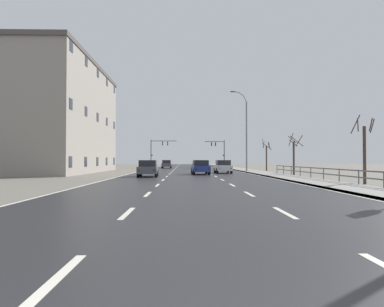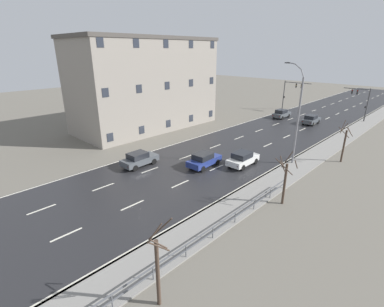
{
  "view_description": "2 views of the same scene",
  "coord_description": "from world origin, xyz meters",
  "px_view_note": "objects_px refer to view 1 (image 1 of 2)",
  "views": [
    {
      "loc": [
        -0.64,
        -2.38,
        1.59
      ],
      "look_at": [
        0.9,
        66.62,
        2.94
      ],
      "focal_mm": 30.9,
      "sensor_mm": 36.0,
      "label": 1
    },
    {
      "loc": [
        19.7,
        12.68,
        11.93
      ],
      "look_at": [
        0.0,
        33.0,
        1.43
      ],
      "focal_mm": 26.16,
      "sensor_mm": 36.0,
      "label": 2
    }
  ],
  "objects_px": {
    "car_near_left": "(197,164)",
    "brick_building": "(57,118)",
    "traffic_signal_right": "(219,149)",
    "car_far_right": "(223,167)",
    "car_mid_centre": "(200,167)",
    "car_far_left": "(167,164)",
    "street_lamp_midground": "(246,132)",
    "car_distant": "(148,168)",
    "traffic_signal_left": "(158,148)"
  },
  "relations": [
    {
      "from": "car_far_left",
      "to": "brick_building",
      "type": "relative_size",
      "value": 0.18
    },
    {
      "from": "car_far_left",
      "to": "traffic_signal_left",
      "type": "bearing_deg",
      "value": 107.58
    },
    {
      "from": "street_lamp_midground",
      "to": "traffic_signal_left",
      "type": "relative_size",
      "value": 1.81
    },
    {
      "from": "street_lamp_midground",
      "to": "traffic_signal_right",
      "type": "xyz_separation_m",
      "value": [
        -0.61,
        27.2,
        -1.35
      ]
    },
    {
      "from": "street_lamp_midground",
      "to": "car_distant",
      "type": "bearing_deg",
      "value": -133.31
    },
    {
      "from": "car_near_left",
      "to": "brick_building",
      "type": "xyz_separation_m",
      "value": [
        -18.66,
        -20.47,
        6.13
      ]
    },
    {
      "from": "traffic_signal_left",
      "to": "car_far_right",
      "type": "relative_size",
      "value": 1.44
    },
    {
      "from": "traffic_signal_right",
      "to": "traffic_signal_left",
      "type": "relative_size",
      "value": 0.97
    },
    {
      "from": "street_lamp_midground",
      "to": "brick_building",
      "type": "bearing_deg",
      "value": -176.92
    },
    {
      "from": "traffic_signal_right",
      "to": "traffic_signal_left",
      "type": "bearing_deg",
      "value": 177.73
    },
    {
      "from": "street_lamp_midground",
      "to": "car_mid_centre",
      "type": "bearing_deg",
      "value": -130.23
    },
    {
      "from": "car_far_left",
      "to": "brick_building",
      "type": "distance_m",
      "value": 25.55
    },
    {
      "from": "street_lamp_midground",
      "to": "car_distant",
      "type": "height_order",
      "value": "street_lamp_midground"
    },
    {
      "from": "traffic_signal_left",
      "to": "car_distant",
      "type": "distance_m",
      "value": 40.22
    },
    {
      "from": "traffic_signal_left",
      "to": "car_mid_centre",
      "type": "xyz_separation_m",
      "value": [
        7.58,
        -35.27,
        -3.33
      ]
    },
    {
      "from": "car_mid_centre",
      "to": "street_lamp_midground",
      "type": "bearing_deg",
      "value": 46.65
    },
    {
      "from": "car_near_left",
      "to": "brick_building",
      "type": "distance_m",
      "value": 28.37
    },
    {
      "from": "car_distant",
      "to": "car_far_right",
      "type": "relative_size",
      "value": 1.01
    },
    {
      "from": "traffic_signal_left",
      "to": "car_distant",
      "type": "relative_size",
      "value": 1.43
    },
    {
      "from": "car_mid_centre",
      "to": "car_near_left",
      "type": "height_order",
      "value": "same"
    },
    {
      "from": "street_lamp_midground",
      "to": "car_near_left",
      "type": "xyz_separation_m",
      "value": [
        -5.69,
        19.16,
        -4.51
      ]
    },
    {
      "from": "street_lamp_midground",
      "to": "car_far_right",
      "type": "height_order",
      "value": "street_lamp_midground"
    },
    {
      "from": "traffic_signal_left",
      "to": "car_far_left",
      "type": "xyz_separation_m",
      "value": [
        2.41,
        -7.79,
        -3.33
      ]
    },
    {
      "from": "traffic_signal_left",
      "to": "car_far_right",
      "type": "bearing_deg",
      "value": -72.0
    },
    {
      "from": "car_mid_centre",
      "to": "brick_building",
      "type": "xyz_separation_m",
      "value": [
        -17.97,
        6.23,
        6.13
      ]
    },
    {
      "from": "street_lamp_midground",
      "to": "traffic_signal_right",
      "type": "distance_m",
      "value": 27.24
    },
    {
      "from": "car_far_left",
      "to": "car_near_left",
      "type": "relative_size",
      "value": 0.99
    },
    {
      "from": "car_far_right",
      "to": "car_mid_centre",
      "type": "bearing_deg",
      "value": -132.6
    },
    {
      "from": "car_mid_centre",
      "to": "car_distant",
      "type": "xyz_separation_m",
      "value": [
        -5.19,
        -4.74,
        0.0
      ]
    },
    {
      "from": "car_far_left",
      "to": "car_far_right",
      "type": "xyz_separation_m",
      "value": [
        8.01,
        -24.28,
        0.0
      ]
    },
    {
      "from": "traffic_signal_left",
      "to": "car_far_left",
      "type": "height_order",
      "value": "traffic_signal_left"
    },
    {
      "from": "car_far_left",
      "to": "brick_building",
      "type": "bearing_deg",
      "value": -120.68
    },
    {
      "from": "car_mid_centre",
      "to": "traffic_signal_right",
      "type": "bearing_deg",
      "value": 77.45
    },
    {
      "from": "car_mid_centre",
      "to": "car_distant",
      "type": "relative_size",
      "value": 1.01
    },
    {
      "from": "traffic_signal_right",
      "to": "car_distant",
      "type": "distance_m",
      "value": 41.09
    },
    {
      "from": "street_lamp_midground",
      "to": "car_distant",
      "type": "xyz_separation_m",
      "value": [
        -11.58,
        -12.28,
        -4.51
      ]
    },
    {
      "from": "traffic_signal_right",
      "to": "car_far_right",
      "type": "xyz_separation_m",
      "value": [
        -2.94,
        -31.54,
        -3.15
      ]
    },
    {
      "from": "car_mid_centre",
      "to": "car_far_left",
      "type": "relative_size",
      "value": 1.02
    },
    {
      "from": "street_lamp_midground",
      "to": "car_near_left",
      "type": "relative_size",
      "value": 2.61
    },
    {
      "from": "car_far_left",
      "to": "car_near_left",
      "type": "distance_m",
      "value": 5.91
    },
    {
      "from": "traffic_signal_right",
      "to": "car_far_left",
      "type": "xyz_separation_m",
      "value": [
        -10.94,
        -7.26,
        -3.15
      ]
    },
    {
      "from": "car_near_left",
      "to": "traffic_signal_left",
      "type": "bearing_deg",
      "value": 132.69
    },
    {
      "from": "car_far_left",
      "to": "car_distant",
      "type": "bearing_deg",
      "value": -89.65
    },
    {
      "from": "car_distant",
      "to": "brick_building",
      "type": "distance_m",
      "value": 17.92
    },
    {
      "from": "traffic_signal_right",
      "to": "car_far_left",
      "type": "distance_m",
      "value": 13.51
    },
    {
      "from": "traffic_signal_right",
      "to": "car_near_left",
      "type": "xyz_separation_m",
      "value": [
        -5.08,
        -8.04,
        -3.15
      ]
    },
    {
      "from": "car_far_left",
      "to": "car_far_right",
      "type": "relative_size",
      "value": 0.99
    },
    {
      "from": "street_lamp_midground",
      "to": "brick_building",
      "type": "xyz_separation_m",
      "value": [
        -24.35,
        -1.31,
        1.62
      ]
    },
    {
      "from": "car_distant",
      "to": "street_lamp_midground",
      "type": "bearing_deg",
      "value": 44.7
    },
    {
      "from": "car_mid_centre",
      "to": "car_near_left",
      "type": "bearing_deg",
      "value": 85.4
    }
  ]
}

